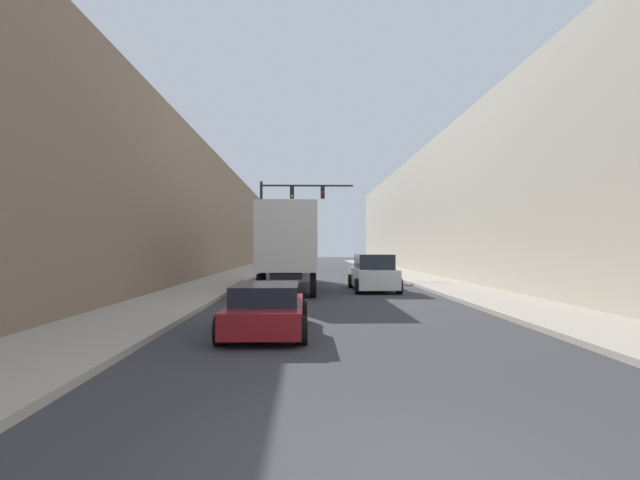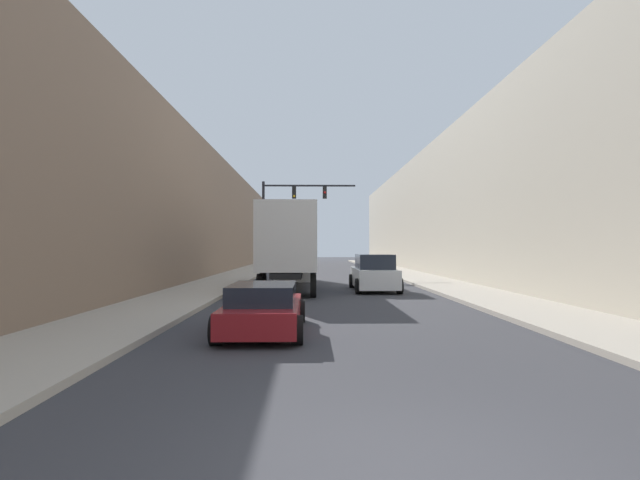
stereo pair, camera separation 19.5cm
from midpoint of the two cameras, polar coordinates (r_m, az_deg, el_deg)
name	(u,v)px [view 2 (the right image)]	position (r m, az deg, el deg)	size (l,w,h in m)	color
ground_plane	(418,478)	(5.14, 12.31, -25.05)	(200.00, 200.00, 0.00)	#38383D
sidewalk_right	(414,276)	(35.38, 10.86, -4.10)	(3.17, 80.00, 0.15)	#B2A899
sidewalk_left	(235,277)	(35.00, -9.53, -4.14)	(3.17, 80.00, 0.15)	#B2A899
building_right	(479,207)	(36.65, 17.88, 3.57)	(6.00, 80.00, 9.78)	#BCB29E
building_left	(169,212)	(35.99, -16.76, 3.07)	(6.00, 80.00, 9.06)	#846B56
semi_truck	(291,244)	(25.90, -3.08, -0.50)	(2.52, 12.66, 4.01)	silver
sedan_car	(264,308)	(12.52, -5.99, -7.79)	(2.00, 4.51, 1.21)	maroon
suv_car	(374,274)	(24.34, 6.42, -3.84)	(2.12, 4.80, 1.77)	silver
traffic_signal_gantry	(285,211)	(36.98, -3.91, 3.37)	(6.91, 0.35, 6.97)	black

